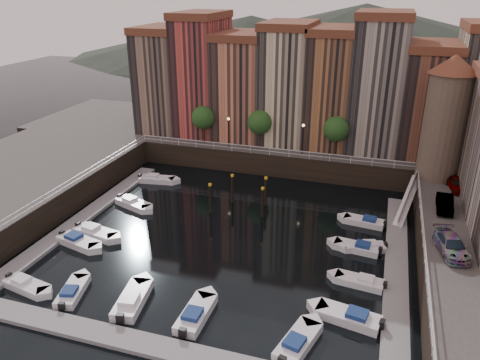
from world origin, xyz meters
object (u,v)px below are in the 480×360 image
(boat_left_0, at_px, (26,285))
(boat_left_2, at_px, (95,232))
(car_a, at_px, (457,185))
(car_b, at_px, (445,204))
(boat_left_1, at_px, (78,242))
(mooring_pilings, at_px, (243,196))
(car_c, at_px, (451,246))
(gangway, at_px, (408,198))
(corner_tower, at_px, (446,116))

(boat_left_0, relative_size, boat_left_2, 0.90)
(car_a, bearing_deg, car_b, -114.43)
(boat_left_0, xyz_separation_m, boat_left_2, (0.43, 9.44, 0.04))
(boat_left_0, distance_m, boat_left_1, 7.38)
(boat_left_2, relative_size, car_a, 1.26)
(car_a, bearing_deg, boat_left_2, -163.14)
(mooring_pilings, bearing_deg, boat_left_1, -136.29)
(car_c, bearing_deg, mooring_pilings, 144.16)
(gangway, distance_m, car_c, 13.16)
(mooring_pilings, height_order, car_c, car_c)
(corner_tower, relative_size, boat_left_1, 2.78)
(mooring_pilings, xyz_separation_m, car_c, (20.56, -8.48, 2.06))
(boat_left_0, relative_size, car_a, 1.13)
(mooring_pilings, height_order, car_a, car_a)
(corner_tower, height_order, car_c, corner_tower)
(corner_tower, xyz_separation_m, gangway, (-2.90, -4.50, -8.28))
(boat_left_2, distance_m, car_a, 38.27)
(gangway, height_order, boat_left_0, gangway)
(mooring_pilings, bearing_deg, boat_left_0, -122.91)
(boat_left_0, height_order, boat_left_2, boat_left_2)
(boat_left_2, bearing_deg, car_a, 34.61)
(mooring_pilings, relative_size, boat_left_2, 1.20)
(boat_left_1, bearing_deg, boat_left_2, 87.46)
(corner_tower, height_order, boat_left_2, corner_tower)
(corner_tower, relative_size, car_a, 3.43)
(gangway, bearing_deg, car_b, -54.50)
(corner_tower, height_order, boat_left_1, corner_tower)
(corner_tower, bearing_deg, gangway, -122.80)
(gangway, distance_m, boat_left_0, 38.72)
(gangway, relative_size, boat_left_2, 1.64)
(mooring_pilings, relative_size, boat_left_1, 1.23)
(car_b, bearing_deg, boat_left_1, -158.40)
(boat_left_1, xyz_separation_m, car_b, (33.65, 12.22, 3.31))
(boat_left_1, height_order, boat_left_2, boat_left_2)
(boat_left_2, distance_m, car_b, 34.73)
(gangway, xyz_separation_m, boat_left_0, (-30.36, -23.98, -1.57))
(mooring_pilings, distance_m, car_b, 20.79)
(boat_left_0, distance_m, boat_left_2, 9.45)
(boat_left_2, height_order, car_b, car_b)
(gangway, bearing_deg, corner_tower, 57.20)
(mooring_pilings, bearing_deg, car_c, -22.41)
(boat_left_2, distance_m, car_c, 33.14)
(car_a, distance_m, car_b, 5.81)
(car_a, bearing_deg, corner_tower, 112.48)
(gangway, relative_size, boat_left_0, 1.83)
(corner_tower, height_order, car_b, corner_tower)
(corner_tower, distance_m, car_c, 18.38)
(boat_left_0, xyz_separation_m, car_c, (33.36, 11.29, 3.36))
(gangway, distance_m, mooring_pilings, 18.07)
(car_c, bearing_deg, boat_left_2, 169.79)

